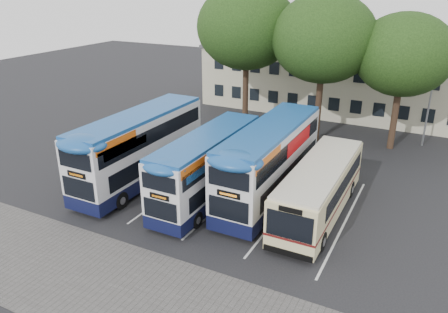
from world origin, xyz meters
The scene contains 12 objects.
ground centered at (0.00, 0.00, 0.00)m, with size 120.00×120.00×0.00m, color black.
paving_strip centered at (-2.00, -5.00, 0.01)m, with size 40.00×6.00×0.01m, color #595654.
bay_lines centered at (-3.75, 5.00, 0.01)m, with size 14.12×11.00×0.01m.
depot_building centered at (0.00, 26.99, 3.15)m, with size 32.40×8.40×6.20m.
lamp_post centered at (6.00, 19.97, 5.08)m, with size 0.25×1.05×9.06m.
tree_left centered at (-8.55, 17.62, 8.74)m, with size 8.25×8.25×12.27m.
tree_mid centered at (-1.96, 17.34, 8.21)m, with size 7.98×7.98×11.62m.
tree_right centered at (3.79, 18.23, 7.27)m, with size 7.16×7.16×10.33m.
bus_dd_left centered at (-9.88, 4.40, 2.53)m, with size 2.67×11.03×4.60m.
bus_dd_mid centered at (-4.78, 4.18, 2.26)m, with size 2.39×9.87×4.11m.
bus_dd_right centered at (-1.63, 6.06, 2.51)m, with size 2.65×10.93×4.56m.
bus_single centered at (1.64, 5.41, 1.72)m, with size 2.58×10.16×3.03m.
Camera 1 is at (6.87, -16.43, 12.33)m, focal length 35.00 mm.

